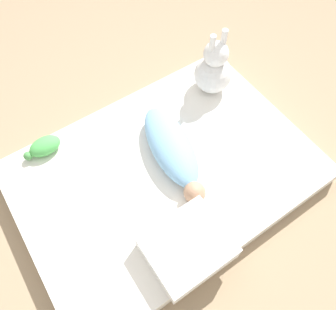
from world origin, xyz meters
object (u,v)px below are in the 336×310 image
(pillow, at_px, (187,247))
(swaddled_baby, at_px, (172,149))
(turtle_plush, at_px, (44,147))
(bunny_plush, at_px, (213,70))

(pillow, bearing_deg, swaddled_baby, -117.14)
(turtle_plush, bearing_deg, pillow, 110.05)
(swaddled_baby, relative_size, bunny_plush, 1.52)
(swaddled_baby, bearing_deg, turtle_plush, -115.85)
(swaddled_baby, height_order, bunny_plush, bunny_plush)
(swaddled_baby, bearing_deg, pillow, -16.51)
(pillow, relative_size, bunny_plush, 0.88)
(swaddled_baby, distance_m, bunny_plush, 0.53)
(swaddled_baby, distance_m, pillow, 0.50)
(swaddled_baby, xyz_separation_m, bunny_plush, (-0.46, -0.26, 0.08))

